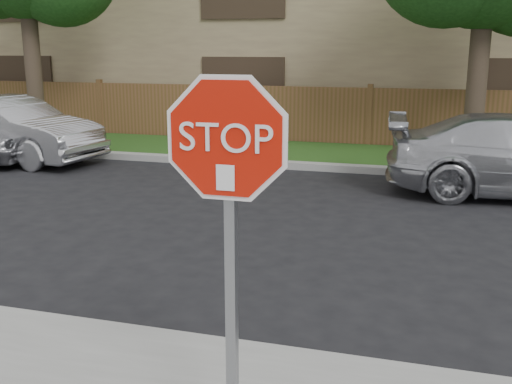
% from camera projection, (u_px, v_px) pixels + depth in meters
% --- Properties ---
extents(ground, '(90.00, 90.00, 0.00)m').
position_uv_depth(ground, '(236.00, 349.00, 5.40)').
color(ground, black).
rests_on(ground, ground).
extents(far_curb, '(70.00, 0.30, 0.15)m').
position_uv_depth(far_curb, '(352.00, 169.00, 12.99)').
color(far_curb, gray).
rests_on(far_curb, ground).
extents(grass_strip, '(70.00, 3.00, 0.12)m').
position_uv_depth(grass_strip, '(361.00, 156.00, 14.53)').
color(grass_strip, '#1E4714').
rests_on(grass_strip, ground).
extents(fence, '(70.00, 0.12, 1.60)m').
position_uv_depth(fence, '(369.00, 118.00, 15.85)').
color(fence, brown).
rests_on(fence, ground).
extents(apartment_building, '(35.20, 9.20, 7.20)m').
position_uv_depth(apartment_building, '(390.00, 20.00, 20.43)').
color(apartment_building, '#8C7757').
rests_on(apartment_building, ground).
extents(stop_sign, '(1.01, 0.13, 2.55)m').
position_uv_depth(stop_sign, '(228.00, 193.00, 3.47)').
color(stop_sign, gray).
rests_on(stop_sign, sidewalk_near).
extents(sedan_left, '(4.79, 2.17, 1.52)m').
position_uv_depth(sedan_left, '(8.00, 129.00, 14.02)').
color(sedan_left, '#B6B7BB').
rests_on(sedan_left, ground).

